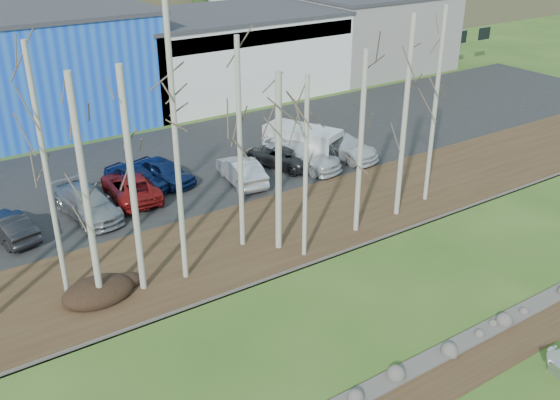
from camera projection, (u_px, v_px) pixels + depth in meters
dirt_strip at (450, 376)px, 21.93m from camera, size 80.00×1.80×0.03m
near_bank_rocks at (429, 361)px, 22.69m from camera, size 80.00×0.80×0.50m
river at (356, 306)px, 25.76m from camera, size 80.00×8.00×0.90m
far_bank_rocks at (299, 263)px, 28.84m from camera, size 80.00×0.80×0.46m
far_bank at (262, 234)px, 31.21m from camera, size 80.00×7.00×0.15m
parking_lot at (173, 168)px, 39.08m from camera, size 80.00×14.00×0.14m
building_blue at (9, 71)px, 44.81m from camera, size 20.40×12.24×8.30m
building_white at (228, 52)px, 54.17m from camera, size 18.36×12.24×6.80m
building_grey at (367, 30)px, 62.11m from camera, size 14.28×12.24×7.30m
seagull at (552, 350)px, 22.98m from camera, size 0.45×0.21×0.33m
dirt_mound at (98, 291)px, 25.99m from camera, size 3.02×2.13×0.59m
birch_1 at (47, 178)px, 24.16m from camera, size 0.21×0.21×10.59m
birch_2 at (132, 185)px, 24.69m from camera, size 0.27×0.27×9.65m
birch_3 at (176, 152)px, 25.05m from camera, size 0.23×0.23×11.76m
birch_4 at (279, 165)px, 28.11m from camera, size 0.30×0.30×8.50m
birch_5 at (240, 147)px, 28.06m from camera, size 0.23×0.23×9.97m
birch_6 at (306, 170)px, 27.48m from camera, size 0.21×0.21×8.53m
birch_7 at (405, 120)px, 30.95m from camera, size 0.27×0.27×10.35m
birch_8 at (361, 145)px, 29.57m from camera, size 0.25×0.25×9.08m
birch_9 at (435, 108)px, 32.55m from camera, size 0.23×0.23×10.46m
birch_11 at (86, 196)px, 23.75m from camera, size 0.27×0.27×9.65m
car_1 at (8, 227)px, 30.38m from camera, size 2.32×4.31×1.35m
car_2 at (130, 186)px, 34.62m from camera, size 2.81×5.37×1.44m
car_3 at (87, 203)px, 32.57m from camera, size 2.69×5.36×1.49m
car_4 at (136, 178)px, 35.64m from camera, size 2.94×4.60×1.46m
car_5 at (241, 171)px, 36.55m from camera, size 2.15×4.68×1.49m
car_6 at (280, 155)px, 39.02m from camera, size 3.63×5.29×1.34m
car_7 at (340, 146)px, 40.27m from camera, size 3.41×5.72×1.55m
car_8 at (303, 155)px, 38.78m from camera, size 3.41×5.72×1.55m
car_9 at (164, 171)px, 36.50m from camera, size 2.94×4.60×1.46m
van_white at (305, 144)px, 39.80m from camera, size 3.82×5.20×2.10m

